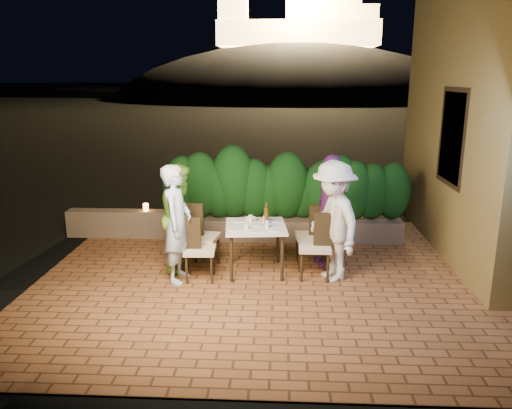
# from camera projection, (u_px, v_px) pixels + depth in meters

# --- Properties ---
(ground) EXTENTS (400.00, 400.00, 0.00)m
(ground) POSITION_uv_depth(u_px,v_px,m) (273.00, 291.00, 7.08)
(ground) COLOR black
(ground) RESTS_ON ground
(terrace_floor) EXTENTS (7.00, 6.00, 0.15)m
(terrace_floor) POSITION_uv_depth(u_px,v_px,m) (274.00, 281.00, 7.58)
(terrace_floor) COLOR brown
(terrace_floor) RESTS_ON ground
(building_wall) EXTENTS (1.60, 5.00, 5.00)m
(building_wall) POSITION_uv_depth(u_px,v_px,m) (495.00, 103.00, 8.21)
(building_wall) COLOR olive
(building_wall) RESTS_ON ground
(window_pane) EXTENTS (0.08, 1.00, 1.40)m
(window_pane) POSITION_uv_depth(u_px,v_px,m) (454.00, 137.00, 7.89)
(window_pane) COLOR black
(window_pane) RESTS_ON building_wall
(window_frame) EXTENTS (0.06, 1.15, 1.55)m
(window_frame) POSITION_uv_depth(u_px,v_px,m) (453.00, 137.00, 7.89)
(window_frame) COLOR black
(window_frame) RESTS_ON building_wall
(planter) EXTENTS (4.20, 0.55, 0.40)m
(planter) POSITION_uv_depth(u_px,v_px,m) (286.00, 228.00, 9.24)
(planter) COLOR brown
(planter) RESTS_ON ground
(hedge) EXTENTS (4.00, 0.70, 1.10)m
(hedge) POSITION_uv_depth(u_px,v_px,m) (287.00, 189.00, 9.05)
(hedge) COLOR #0F3810
(hedge) RESTS_ON planter
(parapet) EXTENTS (2.20, 0.30, 0.50)m
(parapet) POSITION_uv_depth(u_px,v_px,m) (126.00, 223.00, 9.37)
(parapet) COLOR brown
(parapet) RESTS_ON ground
(hill) EXTENTS (52.00, 40.00, 22.00)m
(hill) POSITION_uv_depth(u_px,v_px,m) (296.00, 130.00, 65.99)
(hill) COLOR black
(hill) RESTS_ON ground
(fortress) EXTENTS (26.00, 8.00, 8.00)m
(fortress) POSITION_uv_depth(u_px,v_px,m) (298.00, 13.00, 62.35)
(fortress) COLOR #FFCC7A
(fortress) RESTS_ON hill
(dining_table) EXTENTS (0.98, 0.98, 0.75)m
(dining_table) POSITION_uv_depth(u_px,v_px,m) (256.00, 249.00, 7.63)
(dining_table) COLOR white
(dining_table) RESTS_ON ground
(plate_nw) EXTENTS (0.20, 0.20, 0.01)m
(plate_nw) POSITION_uv_depth(u_px,v_px,m) (235.00, 230.00, 7.31)
(plate_nw) COLOR white
(plate_nw) RESTS_ON dining_table
(plate_sw) EXTENTS (0.23, 0.23, 0.01)m
(plate_sw) POSITION_uv_depth(u_px,v_px,m) (239.00, 220.00, 7.77)
(plate_sw) COLOR white
(plate_sw) RESTS_ON dining_table
(plate_ne) EXTENTS (0.21, 0.21, 0.01)m
(plate_ne) POSITION_uv_depth(u_px,v_px,m) (275.00, 230.00, 7.30)
(plate_ne) COLOR white
(plate_ne) RESTS_ON dining_table
(plate_se) EXTENTS (0.22, 0.22, 0.01)m
(plate_se) POSITION_uv_depth(u_px,v_px,m) (273.00, 220.00, 7.79)
(plate_se) COLOR white
(plate_se) RESTS_ON dining_table
(plate_centre) EXTENTS (0.20, 0.20, 0.01)m
(plate_centre) POSITION_uv_depth(u_px,v_px,m) (255.00, 225.00, 7.56)
(plate_centre) COLOR white
(plate_centre) RESTS_ON dining_table
(plate_front) EXTENTS (0.24, 0.24, 0.01)m
(plate_front) POSITION_uv_depth(u_px,v_px,m) (258.00, 231.00, 7.25)
(plate_front) COLOR white
(plate_front) RESTS_ON dining_table
(glass_nw) EXTENTS (0.06, 0.06, 0.10)m
(glass_nw) POSITION_uv_depth(u_px,v_px,m) (247.00, 226.00, 7.34)
(glass_nw) COLOR silver
(glass_nw) RESTS_ON dining_table
(glass_sw) EXTENTS (0.06, 0.06, 0.11)m
(glass_sw) POSITION_uv_depth(u_px,v_px,m) (251.00, 218.00, 7.70)
(glass_sw) COLOR silver
(glass_sw) RESTS_ON dining_table
(glass_ne) EXTENTS (0.06, 0.06, 0.11)m
(glass_ne) POSITION_uv_depth(u_px,v_px,m) (267.00, 224.00, 7.40)
(glass_ne) COLOR silver
(glass_ne) RESTS_ON dining_table
(glass_se) EXTENTS (0.06, 0.06, 0.10)m
(glass_se) POSITION_uv_depth(u_px,v_px,m) (265.00, 219.00, 7.70)
(glass_se) COLOR silver
(glass_se) RESTS_ON dining_table
(beer_bottle) EXTENTS (0.06, 0.06, 0.33)m
(beer_bottle) POSITION_uv_depth(u_px,v_px,m) (266.00, 213.00, 7.57)
(beer_bottle) COLOR #4A2E0C
(beer_bottle) RESTS_ON dining_table
(bowl) EXTENTS (0.24, 0.24, 0.04)m
(bowl) POSITION_uv_depth(u_px,v_px,m) (251.00, 219.00, 7.79)
(bowl) COLOR white
(bowl) RESTS_ON dining_table
(chair_left_front) EXTENTS (0.46, 0.46, 0.95)m
(chair_left_front) POSITION_uv_depth(u_px,v_px,m) (200.00, 249.00, 7.33)
(chair_left_front) COLOR black
(chair_left_front) RESTS_ON ground
(chair_left_back) EXTENTS (0.56, 0.56, 1.04)m
(chair_left_back) POSITION_uv_depth(u_px,v_px,m) (202.00, 236.00, 7.79)
(chair_left_back) COLOR black
(chair_left_back) RESTS_ON ground
(chair_right_front) EXTENTS (0.48, 0.48, 1.01)m
(chair_right_front) POSITION_uv_depth(u_px,v_px,m) (315.00, 245.00, 7.39)
(chair_right_front) COLOR black
(chair_right_front) RESTS_ON ground
(chair_right_back) EXTENTS (0.49, 0.49, 0.98)m
(chair_right_back) POSITION_uv_depth(u_px,v_px,m) (310.00, 235.00, 7.92)
(chair_right_back) COLOR black
(chair_right_back) RESTS_ON ground
(diner_blue) EXTENTS (0.45, 0.66, 1.74)m
(diner_blue) POSITION_uv_depth(u_px,v_px,m) (177.00, 224.00, 7.20)
(diner_blue) COLOR silver
(diner_blue) RESTS_ON ground
(diner_green) EXTENTS (0.66, 0.83, 1.66)m
(diner_green) POSITION_uv_depth(u_px,v_px,m) (181.00, 217.00, 7.70)
(diner_green) COLOR #8ED642
(diner_green) RESTS_ON ground
(diner_white) EXTENTS (1.06, 1.32, 1.78)m
(diner_white) POSITION_uv_depth(u_px,v_px,m) (333.00, 221.00, 7.25)
(diner_white) COLOR silver
(diner_white) RESTS_ON ground
(diner_purple) EXTENTS (0.65, 1.12, 1.79)m
(diner_purple) POSITION_uv_depth(u_px,v_px,m) (331.00, 211.00, 7.81)
(diner_purple) COLOR #6E297B
(diner_purple) RESTS_ON ground
(parapet_lamp) EXTENTS (0.10, 0.10, 0.14)m
(parapet_lamp) POSITION_uv_depth(u_px,v_px,m) (146.00, 207.00, 9.27)
(parapet_lamp) COLOR orange
(parapet_lamp) RESTS_ON parapet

